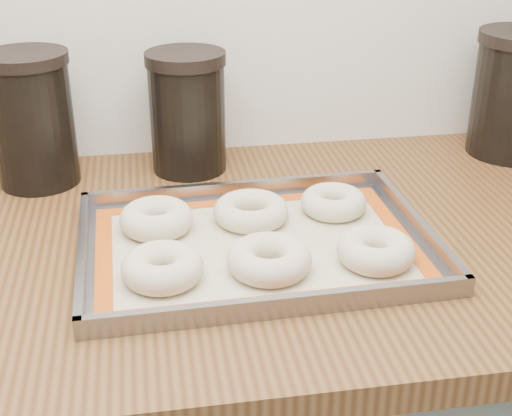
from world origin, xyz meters
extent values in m
cube|color=brown|center=(0.00, 1.68, 0.88)|extent=(3.06, 0.68, 0.04)
cube|color=gray|center=(-0.09, 1.63, 0.90)|extent=(0.47, 0.34, 0.00)
cube|color=gray|center=(-0.10, 1.79, 0.91)|extent=(0.46, 0.02, 0.02)
cube|color=gray|center=(-0.09, 1.47, 0.91)|extent=(0.46, 0.02, 0.02)
cube|color=gray|center=(-0.32, 1.62, 0.91)|extent=(0.02, 0.33, 0.02)
cube|color=gray|center=(0.13, 1.63, 0.91)|extent=(0.02, 0.33, 0.02)
cube|color=#C6B793|center=(-0.09, 1.63, 0.90)|extent=(0.43, 0.30, 0.00)
cube|color=#B4450C|center=(-0.09, 1.76, 0.91)|extent=(0.42, 0.03, 0.00)
cube|color=#B4450C|center=(-0.09, 1.49, 0.91)|extent=(0.42, 0.03, 0.00)
cube|color=#B4450C|center=(-0.29, 1.62, 0.91)|extent=(0.03, 0.25, 0.00)
cube|color=#B4450C|center=(0.11, 1.63, 0.91)|extent=(0.03, 0.25, 0.00)
torus|color=beige|center=(-0.22, 1.56, 0.92)|extent=(0.11, 0.11, 0.04)
torus|color=beige|center=(-0.09, 1.56, 0.92)|extent=(0.12, 0.12, 0.04)
torus|color=beige|center=(0.05, 1.56, 0.92)|extent=(0.12, 0.12, 0.04)
torus|color=beige|center=(-0.22, 1.69, 0.92)|extent=(0.12, 0.12, 0.04)
torus|color=beige|center=(-0.09, 1.70, 0.92)|extent=(0.11, 0.11, 0.03)
torus|color=beige|center=(0.04, 1.71, 0.92)|extent=(0.12, 0.12, 0.03)
cylinder|color=black|center=(-0.40, 1.90, 1.00)|extent=(0.12, 0.12, 0.19)
cylinder|color=black|center=(-0.40, 1.90, 1.10)|extent=(0.13, 0.13, 0.02)
cylinder|color=black|center=(-0.16, 1.92, 0.99)|extent=(0.12, 0.12, 0.18)
cylinder|color=black|center=(-0.16, 1.92, 1.09)|extent=(0.13, 0.13, 0.02)
camera|label=1|loc=(-0.23, 0.81, 1.37)|focal=50.00mm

